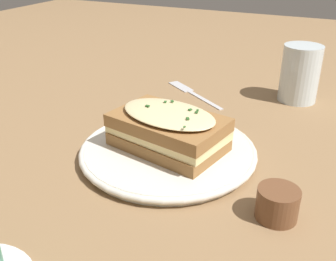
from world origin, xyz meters
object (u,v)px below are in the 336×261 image
Objects in this scene: dinner_plate at (168,151)px; water_glass at (300,74)px; sandwich at (168,129)px; fork at (189,91)px; condiment_pot at (277,204)px.

water_glass is (-0.13, -0.31, 0.05)m from dinner_plate.
dinner_plate is 0.34m from water_glass.
sandwich is 0.34m from water_glass.
fork is (0.21, 0.05, -0.05)m from water_glass.
fork is (0.07, -0.26, -0.04)m from sandwich.
water_glass is 0.70× the size of fork.
dinner_plate is 0.19m from condiment_pot.
water_glass is at bearing -113.55° from dinner_plate.
fork is at bearing -74.12° from dinner_plate.
condiment_pot is at bearing -108.90° from fork.
sandwich is 1.14× the size of fork.
dinner_plate is 2.37× the size of water_glass.
water_glass is (-0.13, -0.31, 0.01)m from sandwich.
fork is at bearing -73.99° from sandwich.
condiment_pot reaches higher than dinner_plate.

